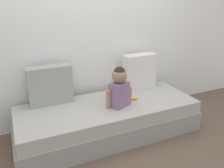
{
  "coord_description": "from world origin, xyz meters",
  "views": [
    {
      "loc": [
        -1.0,
        -2.31,
        1.62
      ],
      "look_at": [
        0.05,
        0.0,
        0.64
      ],
      "focal_mm": 37.8,
      "sensor_mm": 36.0,
      "label": 1
    }
  ],
  "objects": [
    {
      "name": "back_wall",
      "position": [
        0.0,
        0.54,
        1.15
      ],
      "size": [
        5.38,
        0.1,
        2.3
      ],
      "primitive_type": "cube",
      "color": "white",
      "rests_on": "ground"
    },
    {
      "name": "throw_pillow_right",
      "position": [
        0.6,
        0.31,
        0.63
      ],
      "size": [
        0.45,
        0.16,
        0.47
      ],
      "primitive_type": "cube",
      "color": "silver",
      "rests_on": "couch"
    },
    {
      "name": "couch",
      "position": [
        0.0,
        0.0,
        0.19
      ],
      "size": [
        2.18,
        0.83,
        0.39
      ],
      "color": "#9C978F",
      "rests_on": "ground"
    },
    {
      "name": "banana",
      "position": [
        0.31,
        -0.0,
        0.41
      ],
      "size": [
        0.17,
        0.1,
        0.04
      ],
      "primitive_type": "ellipsoid",
      "rotation": [
        0.0,
        0.0,
        -0.37
      ],
      "color": "yellow",
      "rests_on": "couch"
    },
    {
      "name": "ground_plane",
      "position": [
        0.0,
        0.0,
        0.0
      ],
      "size": [
        12.0,
        12.0,
        0.0
      ],
      "primitive_type": "plane",
      "color": "brown"
    },
    {
      "name": "throw_pillow_left",
      "position": [
        -0.6,
        0.31,
        0.62
      ],
      "size": [
        0.5,
        0.16,
        0.46
      ],
      "primitive_type": "cube",
      "color": "#99A393",
      "rests_on": "couch"
    },
    {
      "name": "toddler",
      "position": [
        0.1,
        -0.09,
        0.63
      ],
      "size": [
        0.32,
        0.22,
        0.48
      ],
      "color": "gray",
      "rests_on": "couch"
    }
  ]
}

